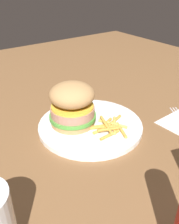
% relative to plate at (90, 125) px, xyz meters
% --- Properties ---
extents(ground_plane, '(1.60, 1.60, 0.00)m').
position_rel_plate_xyz_m(ground_plane, '(-0.02, -0.00, -0.01)').
color(ground_plane, brown).
extents(plate, '(0.25, 0.25, 0.01)m').
position_rel_plate_xyz_m(plate, '(0.00, 0.00, 0.00)').
color(plate, white).
rests_on(plate, ground_plane).
extents(sandwich, '(0.11, 0.11, 0.10)m').
position_rel_plate_xyz_m(sandwich, '(-0.03, 0.02, 0.06)').
color(sandwich, tan).
rests_on(sandwich, plate).
extents(fries_pile, '(0.10, 0.10, 0.01)m').
position_rel_plate_xyz_m(fries_pile, '(0.02, -0.05, 0.01)').
color(fries_pile, gold).
rests_on(fries_pile, plate).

